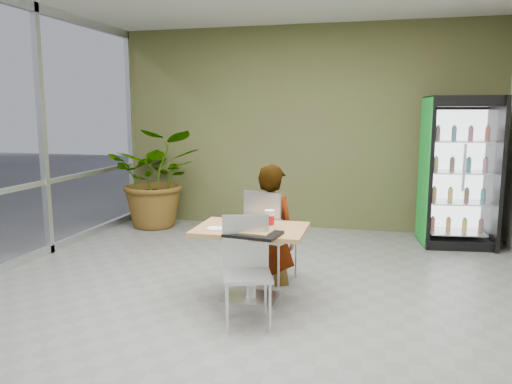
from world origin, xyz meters
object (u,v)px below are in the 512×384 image
Objects in this scene: seated_woman at (272,237)px; beverage_fridge at (459,172)px; potted_plant at (157,178)px; dining_table at (251,248)px; cafeteria_tray at (253,234)px; chair_near at (246,261)px; soda_cup at (269,219)px; chair_far at (267,229)px.

beverage_fridge is (2.19, 2.13, 0.53)m from seated_woman.
dining_table is at bearing -50.52° from potted_plant.
seated_woman is 0.97m from cafeteria_tray.
chair_near is at bearing -99.78° from cafeteria_tray.
soda_cup is 0.11× the size of potted_plant.
potted_plant is (-2.35, 2.23, 0.20)m from chair_far.
dining_table is 0.67× the size of potted_plant.
chair_far is 2.14× the size of cafeteria_tray.
cafeteria_tray is at bearing 60.95° from chair_near.
cafeteria_tray is 0.23× the size of beverage_fridge.
chair_near is at bearing -101.64° from soda_cup.
chair_near is 0.26m from cafeteria_tray.
potted_plant reaches higher than cafeteria_tray.
seated_woman is at bearing -42.48° from potted_plant.
cafeteria_tray is 3.95m from potted_plant.
cafeteria_tray is (0.10, -0.31, 0.23)m from dining_table.
potted_plant is at bearing -23.26° from seated_woman.
cafeteria_tray is at bearing -71.48° from dining_table.
chair_near reaches higher than cafeteria_tray.
seated_woman is 0.78× the size of beverage_fridge.
chair_near is 4.06m from potted_plant.
seated_woman reaches higher than soda_cup.
potted_plant is (-2.42, 3.12, 0.03)m from cafeteria_tray.
potted_plant reaches higher than soda_cup.
beverage_fridge is 4.58m from potted_plant.
potted_plant reaches higher than chair_near.
chair_far is 0.49× the size of beverage_fridge.
beverage_fridge is at bearing 52.69° from soda_cup.
cafeteria_tray is at bearing -52.23° from potted_plant.
chair_near is at bearing -130.96° from beverage_fridge.
beverage_fridge is at bearing 54.91° from cafeteria_tray.
potted_plant is at bearing 106.93° from chair_near.
chair_far is at bearing 104.71° from soda_cup.
chair_near is 1.09m from seated_woman.
chair_far is 0.61m from soda_cup.
soda_cup is 0.08× the size of beverage_fridge.
cafeteria_tray is (-0.07, -0.34, -0.07)m from soda_cup.
chair_far is 0.90m from cafeteria_tray.
chair_far reaches higher than cafeteria_tray.
beverage_fridge is at bearing 36.59° from chair_near.
beverage_fridge reaches higher than seated_woman.
chair_near is 1.99× the size of cafeteria_tray.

